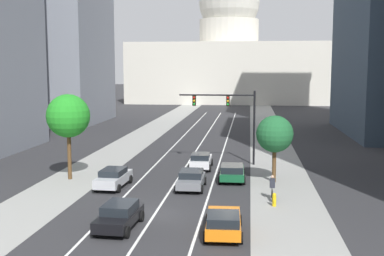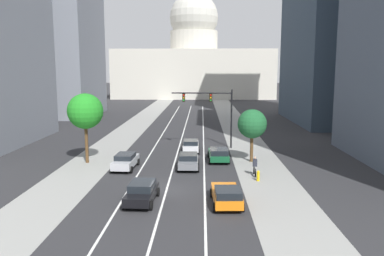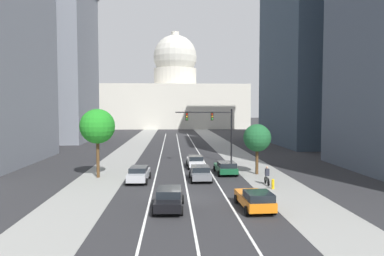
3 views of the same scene
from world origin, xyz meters
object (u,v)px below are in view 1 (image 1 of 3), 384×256
car_white (201,160)px  car_gray (191,179)px  car_black (119,215)px  cyclist (272,188)px  street_tree_mid_right (275,134)px  car_orange (223,222)px  capitol_building (229,60)px  fire_hydrant (274,200)px  traffic_signal_mast (231,111)px  street_tree_near_left (68,116)px  car_silver (113,177)px  car_green (232,172)px

car_white → car_gray: bearing=178.9°
car_black → cyclist: size_ratio=2.52×
cyclist → street_tree_mid_right: size_ratio=0.32×
car_black → car_orange: bearing=-92.0°
capitol_building → fire_hydrant: bearing=-85.8°
car_white → traffic_signal_mast: 5.55m
car_gray → street_tree_near_left: 11.36m
cyclist → street_tree_mid_right: (0.37, 5.28, 3.02)m
car_orange → street_tree_near_left: 18.44m
street_tree_mid_right → cyclist: bearing=-94.0°
street_tree_mid_right → car_black: bearing=-126.7°
car_white → street_tree_mid_right: 8.35m
car_white → traffic_signal_mast: traffic_signal_mast is taller
car_black → car_white: (2.97, 16.94, 0.00)m
car_silver → cyclist: 12.06m
fire_hydrant → car_orange: bearing=-116.8°
car_white → car_silver: size_ratio=0.95×
capitol_building → car_white: bearing=-89.0°
street_tree_near_left → car_black: bearing=-57.7°
traffic_signal_mast → fire_hydrant: bearing=-76.2°
capitol_building → car_green: bearing=-87.3°
car_black → fire_hydrant: 10.53m
car_black → car_gray: size_ratio=1.07×
traffic_signal_mast → street_tree_mid_right: 7.98m
street_tree_mid_right → street_tree_near_left: size_ratio=0.77×
car_white → cyclist: 11.45m
car_orange → car_silver: bearing=40.1°
car_orange → car_silver: size_ratio=0.99×
car_white → car_gray: car_white is taller
car_orange → cyclist: size_ratio=2.60×
car_white → cyclist: size_ratio=2.49×
car_silver → street_tree_near_left: size_ratio=0.65×
car_orange → car_gray: car_orange is taller
car_black → car_gray: bearing=-14.5°
traffic_signal_mast → cyclist: 13.37m
capitol_building → street_tree_mid_right: size_ratio=9.54×
capitol_building → street_tree_near_left: 95.52m
traffic_signal_mast → fire_hydrant: 15.03m
traffic_signal_mast → fire_hydrant: size_ratio=7.88×
cyclist → street_tree_near_left: (-16.20, 4.38, 4.35)m
car_green → traffic_signal_mast: bearing=1.7°
capitol_building → traffic_signal_mast: bearing=-87.3°
capitol_building → car_green: capitol_building is taller
car_black → cyclist: cyclist is taller
car_white → cyclist: (5.94, -9.79, 0.08)m
car_silver → cyclist: cyclist is taller
street_tree_near_left → car_gray: bearing=-10.9°
traffic_signal_mast → street_tree_mid_right: bearing=-61.9°
capitol_building → fire_hydrant: (7.49, -100.96, -10.80)m
car_black → traffic_signal_mast: size_ratio=0.61×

